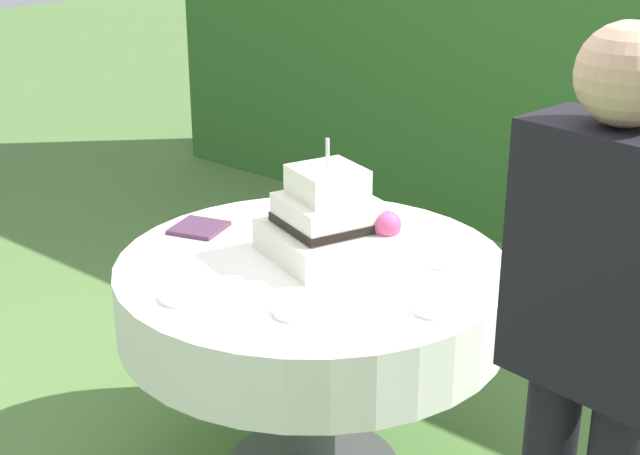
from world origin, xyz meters
TOP-DOWN VIEW (x-y plane):
  - cake_table at (0.00, 0.00)m, footprint 1.18×1.18m
  - wedding_cake at (0.01, 0.07)m, footprint 0.43×0.43m
  - serving_plate_near at (0.46, -0.05)m, footprint 0.11×0.11m
  - serving_plate_far at (-0.11, -0.43)m, footprint 0.12×0.12m
  - serving_plate_left at (0.32, 0.25)m, footprint 0.13×0.13m
  - serving_plate_right at (0.19, -0.29)m, footprint 0.12×0.12m
  - napkin_stack at (-0.45, -0.04)m, footprint 0.20×0.20m
  - standing_person at (1.00, -0.26)m, footprint 0.38×0.24m

SIDE VIEW (x-z plane):
  - cake_table at x=0.00m, z-range 0.25..1.00m
  - serving_plate_near at x=0.46m, z-range 0.75..0.76m
  - serving_plate_far at x=-0.11m, z-range 0.75..0.76m
  - serving_plate_left at x=0.32m, z-range 0.75..0.76m
  - serving_plate_right at x=0.19m, z-range 0.75..0.76m
  - napkin_stack at x=-0.45m, z-range 0.75..0.76m
  - wedding_cake at x=0.01m, z-range 0.67..1.04m
  - standing_person at x=1.00m, z-range 0.13..1.73m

